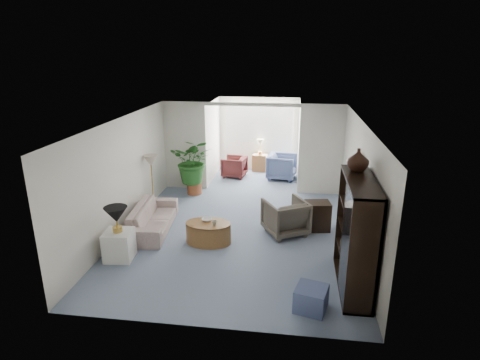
# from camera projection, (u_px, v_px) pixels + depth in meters

# --- Properties ---
(floor) EXTENTS (6.00, 6.00, 0.00)m
(floor) POSITION_uv_depth(u_px,v_px,m) (236.00, 237.00, 8.70)
(floor) COLOR #8290AC
(floor) RESTS_ON ground
(sunroom_floor) EXTENTS (2.60, 2.60, 0.00)m
(sunroom_floor) POSITION_uv_depth(u_px,v_px,m) (255.00, 179.00, 12.56)
(sunroom_floor) COLOR #8290AC
(sunroom_floor) RESTS_ON ground
(back_pier_left) EXTENTS (1.20, 0.12, 2.50)m
(back_pier_left) POSITION_uv_depth(u_px,v_px,m) (185.00, 146.00, 11.38)
(back_pier_left) COLOR white
(back_pier_left) RESTS_ON ground
(back_pier_right) EXTENTS (1.20, 0.12, 2.50)m
(back_pier_right) POSITION_uv_depth(u_px,v_px,m) (321.00, 150.00, 10.89)
(back_pier_right) COLOR white
(back_pier_right) RESTS_ON ground
(back_header) EXTENTS (2.60, 0.12, 0.10)m
(back_header) POSITION_uv_depth(u_px,v_px,m) (252.00, 105.00, 10.76)
(back_header) COLOR white
(back_header) RESTS_ON back_pier_left
(window_pane) EXTENTS (2.20, 0.02, 1.50)m
(window_pane) POSITION_uv_depth(u_px,v_px,m) (259.00, 128.00, 13.14)
(window_pane) COLOR white
(window_blinds) EXTENTS (2.20, 0.02, 1.50)m
(window_blinds) POSITION_uv_depth(u_px,v_px,m) (259.00, 128.00, 13.11)
(window_blinds) COLOR white
(framed_picture) EXTENTS (0.04, 0.50, 0.40)m
(framed_picture) POSITION_uv_depth(u_px,v_px,m) (361.00, 167.00, 7.76)
(framed_picture) COLOR #B6AA91
(sofa) EXTENTS (0.95, 2.03, 0.57)m
(sofa) POSITION_uv_depth(u_px,v_px,m) (153.00, 218.00, 8.97)
(sofa) COLOR beige
(sofa) RESTS_ON ground
(end_table) EXTENTS (0.56, 0.56, 0.57)m
(end_table) POSITION_uv_depth(u_px,v_px,m) (119.00, 245.00, 7.72)
(end_table) COLOR white
(end_table) RESTS_ON ground
(table_lamp) EXTENTS (0.44, 0.44, 0.30)m
(table_lamp) POSITION_uv_depth(u_px,v_px,m) (116.00, 215.00, 7.52)
(table_lamp) COLOR black
(table_lamp) RESTS_ON end_table
(floor_lamp) EXTENTS (0.36, 0.36, 0.28)m
(floor_lamp) POSITION_uv_depth(u_px,v_px,m) (151.00, 161.00, 9.90)
(floor_lamp) COLOR beige
(floor_lamp) RESTS_ON ground
(coffee_table) EXTENTS (1.00, 1.00, 0.45)m
(coffee_table) POSITION_uv_depth(u_px,v_px,m) (208.00, 233.00, 8.37)
(coffee_table) COLOR #955F36
(coffee_table) RESTS_ON ground
(coffee_bowl) EXTENTS (0.23, 0.23, 0.05)m
(coffee_bowl) POSITION_uv_depth(u_px,v_px,m) (207.00, 220.00, 8.40)
(coffee_bowl) COLOR white
(coffee_bowl) RESTS_ON coffee_table
(coffee_cup) EXTENTS (0.12, 0.12, 0.10)m
(coffee_cup) POSITION_uv_depth(u_px,v_px,m) (214.00, 223.00, 8.17)
(coffee_cup) COLOR #BDB6A5
(coffee_cup) RESTS_ON coffee_table
(wingback_chair) EXTENTS (1.14, 1.15, 0.78)m
(wingback_chair) POSITION_uv_depth(u_px,v_px,m) (285.00, 217.00, 8.75)
(wingback_chair) COLOR #625B4E
(wingback_chair) RESTS_ON ground
(side_table_dark) EXTENTS (0.60, 0.51, 0.65)m
(side_table_dark) POSITION_uv_depth(u_px,v_px,m) (317.00, 216.00, 8.97)
(side_table_dark) COLOR black
(side_table_dark) RESTS_ON ground
(entertainment_cabinet) EXTENTS (0.46, 1.72, 1.91)m
(entertainment_cabinet) POSITION_uv_depth(u_px,v_px,m) (356.00, 235.00, 6.63)
(entertainment_cabinet) COLOR black
(entertainment_cabinet) RESTS_ON ground
(cabinet_urn) EXTENTS (0.37, 0.37, 0.38)m
(cabinet_urn) POSITION_uv_depth(u_px,v_px,m) (358.00, 160.00, 6.74)
(cabinet_urn) COLOR black
(cabinet_urn) RESTS_ON entertainment_cabinet
(ottoman) EXTENTS (0.57, 0.57, 0.38)m
(ottoman) POSITION_uv_depth(u_px,v_px,m) (311.00, 298.00, 6.24)
(ottoman) COLOR slate
(ottoman) RESTS_ON ground
(plant_pot) EXTENTS (0.40, 0.40, 0.32)m
(plant_pot) POSITION_uv_depth(u_px,v_px,m) (194.00, 188.00, 11.24)
(plant_pot) COLOR brown
(plant_pot) RESTS_ON ground
(house_plant) EXTENTS (1.14, 0.99, 1.27)m
(house_plant) POSITION_uv_depth(u_px,v_px,m) (193.00, 161.00, 10.99)
(house_plant) COLOR #276121
(house_plant) RESTS_ON plant_pot
(sunroom_chair_blue) EXTENTS (0.96, 0.94, 0.77)m
(sunroom_chair_blue) POSITION_uv_depth(u_px,v_px,m) (282.00, 167.00, 12.46)
(sunroom_chair_blue) COLOR slate
(sunroom_chair_blue) RESTS_ON ground
(sunroom_chair_maroon) EXTENTS (0.81, 0.79, 0.65)m
(sunroom_chair_maroon) POSITION_uv_depth(u_px,v_px,m) (234.00, 167.00, 12.67)
(sunroom_chair_maroon) COLOR maroon
(sunroom_chair_maroon) RESTS_ON ground
(sunroom_table) EXTENTS (0.51, 0.42, 0.56)m
(sunroom_table) POSITION_uv_depth(u_px,v_px,m) (260.00, 163.00, 13.30)
(sunroom_table) COLOR #955F36
(sunroom_table) RESTS_ON ground
(shelf_clutter) EXTENTS (0.30, 0.92, 0.61)m
(shelf_clutter) POSITION_uv_depth(u_px,v_px,m) (353.00, 248.00, 6.53)
(shelf_clutter) COLOR #292623
(shelf_clutter) RESTS_ON entertainment_cabinet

